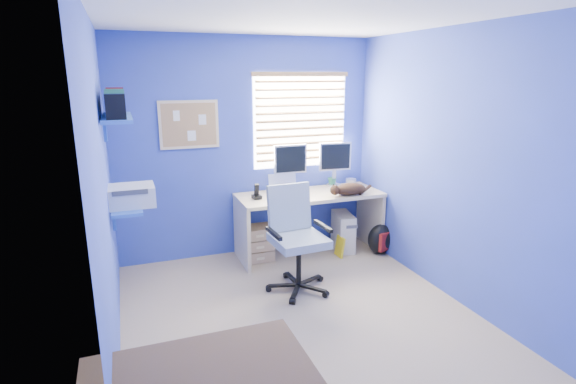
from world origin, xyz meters
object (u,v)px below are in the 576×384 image
object	(u,v)px
desk	(309,224)
cat	(350,189)
laptop	(286,186)
office_chair	(296,252)
tower_pc	(343,231)

from	to	relation	value
desk	cat	xyz separation A→B (m)	(0.40, -0.22, 0.44)
laptop	desk	bearing A→B (deg)	0.40
office_chair	desk	bearing A→B (deg)	59.25
laptop	office_chair	xyz separation A→B (m)	(-0.18, -0.80, -0.47)
office_chair	cat	bearing A→B (deg)	32.96
cat	tower_pc	size ratio (longest dim) A/B	0.86
desk	laptop	xyz separation A→B (m)	(-0.29, 0.00, 0.48)
laptop	tower_pc	distance (m)	0.96
laptop	tower_pc	xyz separation A→B (m)	(0.73, -0.02, -0.62)
cat	office_chair	xyz separation A→B (m)	(-0.87, -0.57, -0.43)
laptop	cat	bearing A→B (deg)	-16.82
tower_pc	laptop	bearing A→B (deg)	-171.18
cat	tower_pc	xyz separation A→B (m)	(0.04, 0.21, -0.58)
desk	tower_pc	size ratio (longest dim) A/B	3.73
laptop	office_chair	size ratio (longest dim) A/B	0.32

